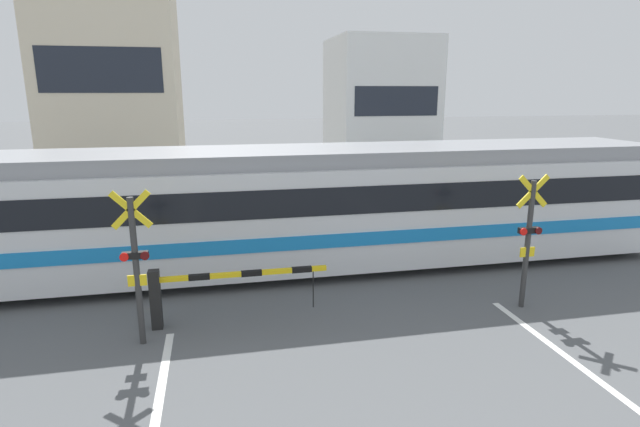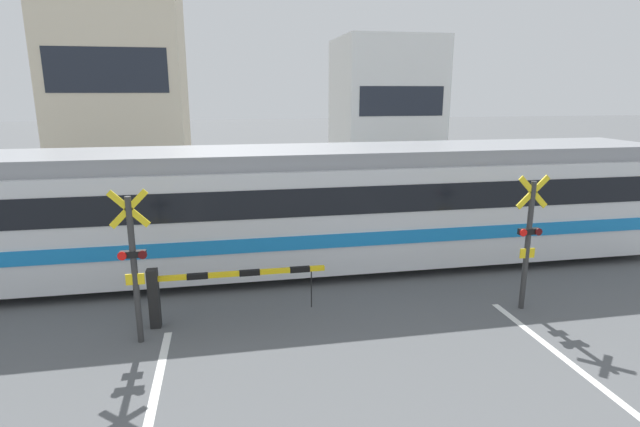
{
  "view_description": "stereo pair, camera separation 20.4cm",
  "coord_description": "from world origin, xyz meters",
  "px_view_note": "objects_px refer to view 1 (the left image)",
  "views": [
    {
      "loc": [
        -2.37,
        -1.31,
        4.43
      ],
      "look_at": [
        0.0,
        9.9,
        1.6
      ],
      "focal_mm": 28.0,
      "sensor_mm": 36.0,
      "label": 1
    },
    {
      "loc": [
        -2.17,
        -1.35,
        4.43
      ],
      "look_at": [
        0.0,
        9.9,
        1.6
      ],
      "focal_mm": 28.0,
      "sensor_mm": 36.0,
      "label": 2
    }
  ],
  "objects_px": {
    "commuter_train": "(294,205)",
    "crossing_barrier_near": "(198,288)",
    "crossing_signal_left": "(136,262)",
    "pedestrian": "(253,188)",
    "crossing_barrier_far": "(384,209)",
    "crossing_signal_right": "(528,236)"
  },
  "relations": [
    {
      "from": "commuter_train",
      "to": "pedestrian",
      "type": "height_order",
      "value": "commuter_train"
    },
    {
      "from": "crossing_barrier_near",
      "to": "crossing_barrier_far",
      "type": "bearing_deg",
      "value": 43.99
    },
    {
      "from": "crossing_barrier_near",
      "to": "crossing_barrier_far",
      "type": "height_order",
      "value": "same"
    },
    {
      "from": "crossing_barrier_near",
      "to": "crossing_signal_left",
      "type": "relative_size",
      "value": 1.21
    },
    {
      "from": "crossing_barrier_near",
      "to": "crossing_signal_left",
      "type": "height_order",
      "value": "crossing_signal_left"
    },
    {
      "from": "crossing_barrier_far",
      "to": "crossing_barrier_near",
      "type": "bearing_deg",
      "value": -136.01
    },
    {
      "from": "crossing_signal_left",
      "to": "crossing_barrier_near",
      "type": "bearing_deg",
      "value": 29.31
    },
    {
      "from": "crossing_barrier_near",
      "to": "crossing_signal_right",
      "type": "relative_size",
      "value": 1.21
    },
    {
      "from": "crossing_barrier_far",
      "to": "crossing_signal_left",
      "type": "relative_size",
      "value": 1.21
    },
    {
      "from": "crossing_barrier_near",
      "to": "crossing_signal_left",
      "type": "xyz_separation_m",
      "value": [
        -0.99,
        -0.56,
        0.79
      ]
    },
    {
      "from": "commuter_train",
      "to": "crossing_barrier_near",
      "type": "relative_size",
      "value": 5.69
    },
    {
      "from": "commuter_train",
      "to": "crossing_signal_right",
      "type": "bearing_deg",
      "value": -38.33
    },
    {
      "from": "crossing_signal_left",
      "to": "pedestrian",
      "type": "bearing_deg",
      "value": 73.83
    },
    {
      "from": "crossing_barrier_near",
      "to": "crossing_signal_right",
      "type": "bearing_deg",
      "value": -4.82
    },
    {
      "from": "crossing_signal_left",
      "to": "pedestrian",
      "type": "relative_size",
      "value": 1.67
    },
    {
      "from": "crossing_signal_left",
      "to": "crossing_signal_right",
      "type": "distance_m",
      "value": 7.61
    },
    {
      "from": "commuter_train",
      "to": "pedestrian",
      "type": "bearing_deg",
      "value": 95.53
    },
    {
      "from": "crossing_signal_left",
      "to": "pedestrian",
      "type": "distance_m",
      "value": 9.8
    },
    {
      "from": "commuter_train",
      "to": "crossing_barrier_far",
      "type": "bearing_deg",
      "value": 37.95
    },
    {
      "from": "commuter_train",
      "to": "crossing_barrier_near",
      "type": "bearing_deg",
      "value": -129.1
    },
    {
      "from": "crossing_barrier_far",
      "to": "crossing_signal_left",
      "type": "xyz_separation_m",
      "value": [
        -6.62,
        -5.99,
        0.79
      ]
    },
    {
      "from": "crossing_signal_left",
      "to": "pedestrian",
      "type": "xyz_separation_m",
      "value": [
        2.73,
        9.4,
        -0.58
      ]
    }
  ]
}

